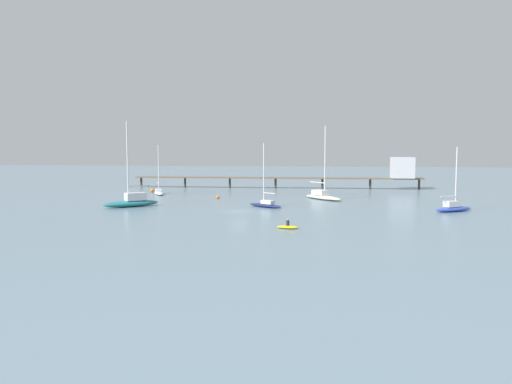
# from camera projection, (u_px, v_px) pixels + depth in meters

# --- Properties ---
(ground_plane) EXTENTS (400.00, 400.00, 0.00)m
(ground_plane) POSITION_uv_depth(u_px,v_px,m) (239.00, 211.00, 70.56)
(ground_plane) COLOR slate
(pier) EXTENTS (66.47, 6.20, 7.20)m
(pier) POSITION_uv_depth(u_px,v_px,m) (358.00, 171.00, 111.67)
(pier) COLOR brown
(pier) RESTS_ON ground_plane
(sailboat_teal) EXTENTS (8.08, 7.81, 13.15)m
(sailboat_teal) POSITION_uv_depth(u_px,v_px,m) (132.00, 201.00, 76.50)
(sailboat_teal) COLOR #1E727A
(sailboat_teal) RESTS_ON ground_plane
(sailboat_white) EXTENTS (4.29, 6.66, 9.81)m
(sailboat_white) POSITION_uv_depth(u_px,v_px,m) (159.00, 191.00, 97.80)
(sailboat_white) COLOR white
(sailboat_white) RESTS_ON ground_plane
(sailboat_cream) EXTENTS (7.96, 8.94, 12.98)m
(sailboat_cream) POSITION_uv_depth(u_px,v_px,m) (322.00, 195.00, 87.90)
(sailboat_cream) COLOR beige
(sailboat_cream) RESTS_ON ground_plane
(sailboat_navy) EXTENTS (6.09, 4.85, 9.81)m
(sailboat_navy) POSITION_uv_depth(u_px,v_px,m) (266.00, 203.00, 75.64)
(sailboat_navy) COLOR navy
(sailboat_navy) RESTS_ON ground_plane
(sailboat_blue) EXTENTS (6.40, 5.19, 9.18)m
(sailboat_blue) POSITION_uv_depth(u_px,v_px,m) (453.00, 207.00, 70.32)
(sailboat_blue) COLOR #2D4CB7
(sailboat_blue) RESTS_ON ground_plane
(dinghy_yellow) EXTENTS (2.57, 1.43, 1.14)m
(dinghy_yellow) POSITION_uv_depth(u_px,v_px,m) (288.00, 227.00, 55.01)
(dinghy_yellow) COLOR yellow
(dinghy_yellow) RESTS_ON ground_plane
(mooring_buoy_mid) EXTENTS (0.62, 0.62, 0.62)m
(mooring_buoy_mid) POSITION_uv_depth(u_px,v_px,m) (218.00, 197.00, 89.02)
(mooring_buoy_mid) COLOR orange
(mooring_buoy_mid) RESTS_ON ground_plane
(mooring_buoy_inner) EXTENTS (0.79, 0.79, 0.79)m
(mooring_buoy_inner) POSITION_uv_depth(u_px,v_px,m) (152.00, 190.00, 102.78)
(mooring_buoy_inner) COLOR orange
(mooring_buoy_inner) RESTS_ON ground_plane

